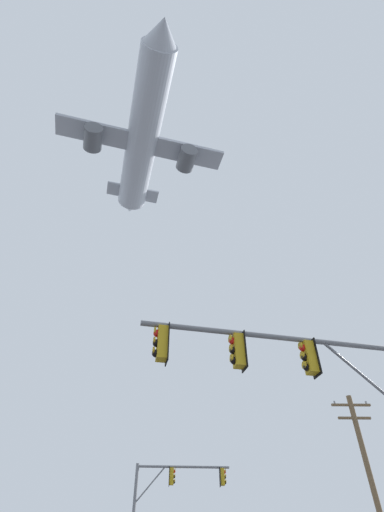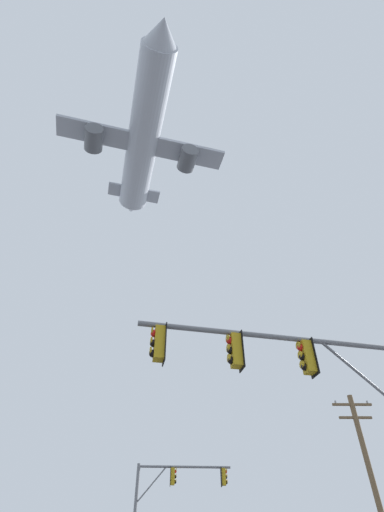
# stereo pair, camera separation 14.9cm
# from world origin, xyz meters

# --- Properties ---
(signal_pole_near) EXTENTS (7.47, 1.63, 6.35)m
(signal_pole_near) POSITION_xyz_m (2.08, 5.55, 4.97)
(signal_pole_near) COLOR slate
(signal_pole_near) RESTS_ON ground
(signal_pole_far) EXTENTS (5.79, 0.62, 5.92)m
(signal_pole_far) POSITION_xyz_m (-2.02, 21.91, 4.46)
(signal_pole_far) COLOR slate
(signal_pole_far) RESTS_ON ground
(utility_pole) EXTENTS (2.20, 0.28, 8.56)m
(utility_pole) POSITION_xyz_m (8.22, 17.16, 4.57)
(utility_pole) COLOR brown
(utility_pole) RESTS_ON ground
(airplane) EXTENTS (22.99, 29.76, 8.15)m
(airplane) POSITION_xyz_m (-7.37, 24.58, 46.17)
(airplane) COLOR #B7BCC6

